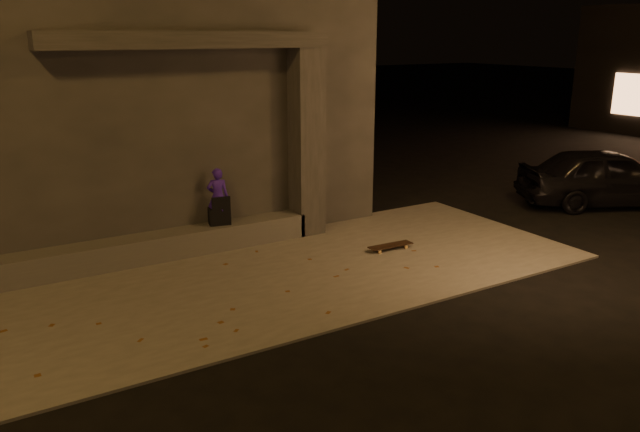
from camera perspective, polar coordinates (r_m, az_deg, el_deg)
ground at (r=8.80m, az=1.39°, el=-9.81°), size 120.00×120.00×0.00m
sidewalk at (r=10.39m, az=-4.55°, el=-5.52°), size 11.00×4.40×0.04m
building at (r=13.61m, az=-17.34°, el=10.23°), size 9.00×5.10×5.22m
ledge at (r=11.36m, az=-15.37°, el=-2.83°), size 6.00×0.55×0.45m
column at (r=12.17m, az=-1.26°, el=6.67°), size 0.55×0.55×3.60m
canopy at (r=11.12m, az=-11.72°, el=15.49°), size 5.00×0.70×0.28m
skateboarder at (r=11.54m, az=-9.32°, el=1.77°), size 0.45×0.37×1.06m
backpack at (r=11.64m, az=-9.19°, el=0.14°), size 0.43×0.32×0.54m
skateboard at (r=11.59m, az=6.46°, el=-2.71°), size 0.89×0.26×0.10m
car_a at (r=15.99m, az=24.77°, el=3.26°), size 4.30×3.22×1.36m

